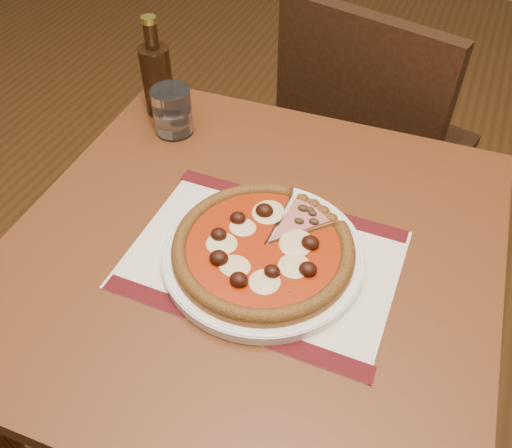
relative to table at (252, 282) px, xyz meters
The scene contains 8 objects.
table is the anchor object (origin of this frame).
chair_far 0.67m from the table, 84.37° to the left, with size 0.53×0.53×0.92m.
placemat 0.11m from the table, 36.98° to the right, with size 0.42×0.30×0.00m, color white.
plate 0.12m from the table, 36.98° to the right, with size 0.32×0.32×0.02m, color white.
pizza 0.14m from the table, 37.81° to the right, with size 0.29×0.29×0.04m.
ham_slice 0.16m from the table, 33.22° to the left, with size 0.09×0.13×0.02m.
water_glass 0.39m from the table, 139.47° to the left, with size 0.08×0.08×0.10m, color white.
bottle 0.48m from the table, 139.35° to the left, with size 0.06×0.06×0.21m.
Camera 1 is at (0.73, -0.65, 1.42)m, focal length 38.00 mm.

